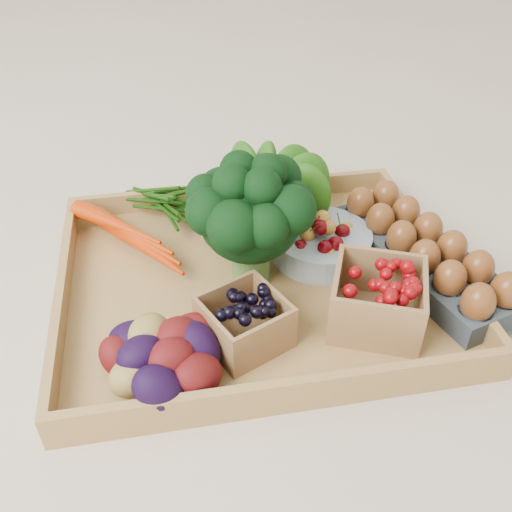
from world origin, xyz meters
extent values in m
plane|color=beige|center=(0.00, 0.00, 0.00)|extent=(4.00, 4.00, 0.00)
cube|color=#AD8348|center=(0.00, 0.00, 0.01)|extent=(0.55, 0.45, 0.01)
sphere|color=#1C470B|center=(0.04, 0.14, 0.08)|extent=(0.14, 0.14, 0.14)
cylinder|color=#8C9EA5|center=(0.11, 0.04, 0.03)|extent=(0.15, 0.15, 0.04)
cube|color=#374047|center=(0.24, -0.02, 0.03)|extent=(0.19, 0.33, 0.04)
cube|color=black|center=(-0.04, -0.11, 0.05)|extent=(0.13, 0.13, 0.06)
cube|color=#730508|center=(0.14, -0.11, 0.05)|extent=(0.15, 0.15, 0.08)
camera|label=1|loc=(-0.11, -0.62, 0.55)|focal=40.00mm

